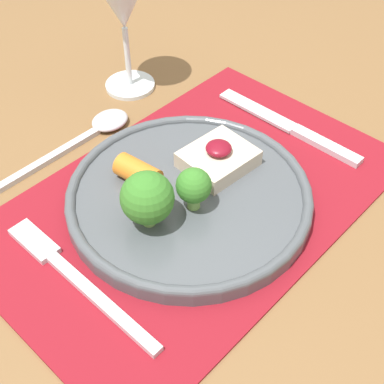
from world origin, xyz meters
name	(u,v)px	position (x,y,z in m)	size (l,w,h in m)	color
dining_table	(195,246)	(0.00, 0.00, 0.70)	(1.45, 1.21, 0.78)	brown
placemat	(195,199)	(0.00, 0.00, 0.78)	(0.47, 0.30, 0.00)	maroon
dinner_plate	(190,195)	(-0.01, 0.00, 0.80)	(0.27, 0.27, 0.08)	#4C5156
fork	(70,273)	(-0.16, 0.02, 0.79)	(0.02, 0.22, 0.01)	silver
knife	(296,130)	(0.18, -0.01, 0.79)	(0.02, 0.22, 0.01)	silver
spoon	(95,129)	(0.00, 0.18, 0.79)	(0.20, 0.04, 0.01)	silver
wine_glass_near	(122,4)	(0.10, 0.22, 0.90)	(0.08, 0.08, 0.17)	white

